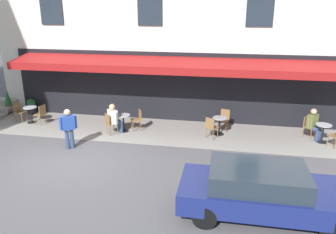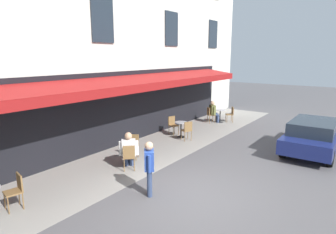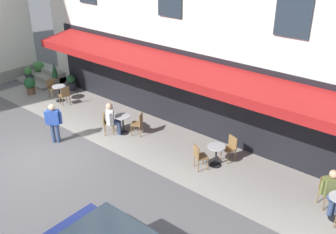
% 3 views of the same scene
% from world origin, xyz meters
% --- Properties ---
extents(ground_plane, '(70.00, 70.00, 0.00)m').
position_xyz_m(ground_plane, '(0.00, 0.00, 0.00)').
color(ground_plane, '#565456').
extents(sidewalk_cafe_terrace, '(20.50, 3.20, 0.01)m').
position_xyz_m(sidewalk_cafe_terrace, '(-3.25, -3.40, 0.00)').
color(sidewalk_cafe_terrace, gray).
rests_on(sidewalk_cafe_terrace, ground_plane).
extents(cafe_chair_wicker_corner_right, '(0.48, 0.48, 0.91)m').
position_xyz_m(cafe_chair_wicker_corner_right, '(3.08, -3.22, 0.55)').
color(cafe_chair_wicker_corner_right, olive).
rests_on(cafe_chair_wicker_corner_right, ground_plane).
extents(cafe_table_mid_terrace, '(0.60, 0.60, 0.75)m').
position_xyz_m(cafe_table_mid_terrace, '(-4.96, -3.44, 0.49)').
color(cafe_table_mid_terrace, black).
rests_on(cafe_table_mid_terrace, ground_plane).
extents(cafe_chair_wicker_corner_left, '(0.55, 0.55, 0.91)m').
position_xyz_m(cafe_chair_wicker_corner_left, '(-4.64, -2.90, 0.55)').
color(cafe_chair_wicker_corner_left, olive).
rests_on(cafe_chair_wicker_corner_left, ground_plane).
extents(cafe_chair_wicker_near_door, '(0.50, 0.50, 0.91)m').
position_xyz_m(cafe_chair_wicker_near_door, '(-5.14, -4.05, 0.55)').
color(cafe_chair_wicker_near_door, olive).
rests_on(cafe_chair_wicker_near_door, ground_plane).
extents(cafe_table_streetside, '(0.60, 0.60, 0.75)m').
position_xyz_m(cafe_table_streetside, '(-9.01, -3.33, 0.49)').
color(cafe_table_streetside, black).
rests_on(cafe_table_streetside, ground_plane).
extents(cafe_chair_wicker_by_window, '(0.56, 0.56, 0.91)m').
position_xyz_m(cafe_chair_wicker_by_window, '(-9.39, -2.82, 0.55)').
color(cafe_chair_wicker_by_window, olive).
rests_on(cafe_chair_wicker_by_window, ground_plane).
extents(cafe_chair_wicker_facing_street, '(0.56, 0.56, 0.91)m').
position_xyz_m(cafe_chair_wicker_facing_street, '(-8.54, -3.75, 0.55)').
color(cafe_chair_wicker_facing_street, olive).
rests_on(cafe_chair_wicker_facing_street, ground_plane).
extents(cafe_table_far_end, '(0.60, 0.60, 0.75)m').
position_xyz_m(cafe_table_far_end, '(-0.89, -3.05, 0.49)').
color(cafe_table_far_end, black).
rests_on(cafe_table_far_end, ground_plane).
extents(cafe_chair_wicker_under_awning, '(0.57, 0.57, 0.91)m').
position_xyz_m(cafe_chair_wicker_under_awning, '(-0.43, -2.61, 0.55)').
color(cafe_chair_wicker_under_awning, olive).
rests_on(cafe_chair_wicker_under_awning, ground_plane).
extents(cafe_chair_wicker_kerbside, '(0.54, 0.54, 0.91)m').
position_xyz_m(cafe_chair_wicker_kerbside, '(-1.45, -3.34, 0.55)').
color(cafe_chair_wicker_kerbside, olive).
rests_on(cafe_chair_wicker_kerbside, ground_plane).
extents(seated_patron_in_olive, '(0.62, 0.61, 1.28)m').
position_xyz_m(seated_patron_in_olive, '(-8.70, -3.61, 0.69)').
color(seated_patron_in_olive, navy).
rests_on(seated_patron_in_olive, ground_plane).
extents(seated_companion_in_white, '(0.64, 0.64, 1.31)m').
position_xyz_m(seated_companion_in_white, '(-0.59, -2.76, 0.70)').
color(seated_companion_in_white, navy).
rests_on(seated_companion_in_white, ground_plane).
extents(walking_pedestrian_in_blue, '(0.52, 0.49, 1.56)m').
position_xyz_m(walking_pedestrian_in_blue, '(0.55, -0.92, 0.91)').
color(walking_pedestrian_in_blue, navy).
rests_on(walking_pedestrian_in_blue, ground_plane).
extents(parked_car_navy, '(4.31, 1.82, 1.33)m').
position_xyz_m(parked_car_navy, '(-6.24, 2.11, 0.71)').
color(parked_car_navy, navy).
rests_on(parked_car_navy, ground_plane).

